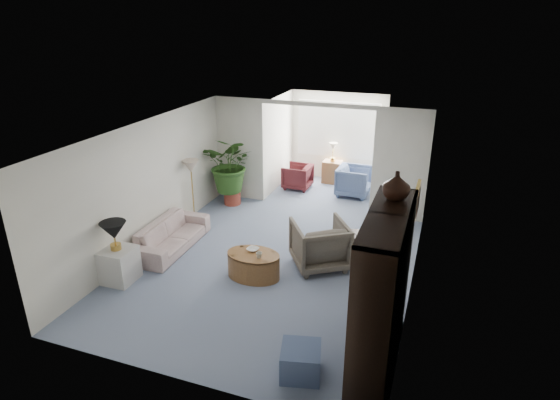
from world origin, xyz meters
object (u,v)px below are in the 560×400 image
at_px(table_lamp, 113,231).
at_px(coffee_table, 253,265).
at_px(entertainment_cabinet, 382,291).
at_px(cabinet_urn, 396,186).
at_px(floor_lamp, 191,166).
at_px(framed_picture, 418,200).
at_px(plant_pot, 232,198).
at_px(sunroom_chair_blue, 354,181).
at_px(side_table_dark, 361,249).
at_px(coffee_bowl, 253,249).
at_px(end_table, 119,265).
at_px(sunroom_table, 332,172).
at_px(sofa, 171,235).
at_px(ottoman, 301,361).
at_px(coffee_cup, 259,255).
at_px(wingback_chair, 320,244).
at_px(sunroom_chair_maroon, 297,177).

distance_m(table_lamp, coffee_table, 2.43).
xyz_separation_m(entertainment_cabinet, cabinet_urn, (0.00, 0.50, 1.25)).
xyz_separation_m(floor_lamp, cabinet_urn, (4.57, -2.70, 1.06)).
bearing_deg(table_lamp, cabinet_urn, 0.10).
distance_m(framed_picture, plant_pot, 5.35).
bearing_deg(framed_picture, plant_pot, 148.92).
bearing_deg(sunroom_chair_blue, floor_lamp, 132.82).
bearing_deg(sunroom_chair_blue, side_table_dark, -165.07).
bearing_deg(side_table_dark, coffee_bowl, -150.85).
xyz_separation_m(end_table, side_table_dark, (3.82, 1.97, 0.01)).
distance_m(cabinet_urn, sunroom_table, 6.85).
bearing_deg(entertainment_cabinet, table_lamp, 173.77).
height_order(table_lamp, cabinet_urn, cabinet_urn).
distance_m(sofa, plant_pot, 2.49).
distance_m(floor_lamp, side_table_dark, 4.07).
bearing_deg(ottoman, coffee_cup, 125.31).
distance_m(side_table_dark, plant_pot, 3.94).
bearing_deg(coffee_cup, sofa, 165.23).
relative_size(coffee_table, wingback_chair, 1.00).
xyz_separation_m(coffee_table, side_table_dark, (1.68, 1.07, 0.08)).
bearing_deg(floor_lamp, plant_pot, 69.83).
relative_size(coffee_cup, cabinet_urn, 0.29).
xyz_separation_m(framed_picture, sunroom_chair_blue, (-1.74, 4.22, -1.33)).
height_order(wingback_chair, ottoman, wingback_chair).
distance_m(table_lamp, coffee_cup, 2.46).
height_order(coffee_bowl, sunroom_chair_maroon, sunroom_chair_maroon).
height_order(framed_picture, sunroom_chair_maroon, framed_picture).
xyz_separation_m(framed_picture, cabinet_urn, (-0.23, -1.18, 0.61)).
distance_m(framed_picture, entertainment_cabinet, 1.81).
xyz_separation_m(ottoman, plant_pot, (-3.29, 4.93, -0.04)).
bearing_deg(coffee_table, entertainment_cabinet, -30.44).
relative_size(coffee_bowl, ottoman, 0.40).
height_order(coffee_bowl, cabinet_urn, cabinet_urn).
relative_size(table_lamp, coffee_bowl, 2.17).
relative_size(coffee_table, plant_pot, 2.37).
relative_size(floor_lamp, ottoman, 0.72).
bearing_deg(wingback_chair, coffee_cup, 13.19).
distance_m(coffee_table, ottoman, 2.50).
bearing_deg(coffee_cup, framed_picture, 8.89).
bearing_deg(sunroom_table, plant_pot, -129.23).
bearing_deg(sunroom_chair_blue, coffee_table, 170.67).
bearing_deg(sunroom_table, entertainment_cabinet, -71.19).
relative_size(coffee_cup, sunroom_table, 0.18).
relative_size(entertainment_cabinet, plant_pot, 5.33).
relative_size(framed_picture, sunroom_chair_blue, 0.61).
distance_m(table_lamp, ottoman, 3.87).
distance_m(floor_lamp, wingback_chair, 3.45).
bearing_deg(coffee_table, sunroom_chair_maroon, 98.14).
xyz_separation_m(framed_picture, side_table_dark, (-0.92, 0.78, -1.39)).
bearing_deg(end_table, coffee_cup, 19.31).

